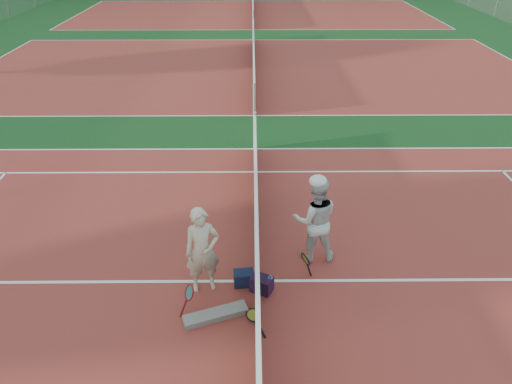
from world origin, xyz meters
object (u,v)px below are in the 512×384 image
water_bottle (270,284)px  player_b (315,220)px  sports_bag_navy (244,278)px  net_main (257,259)px  player_a (202,251)px  racket_red (190,300)px  racket_black_held (305,266)px  sports_bag_purple (262,284)px  racket_spare (253,316)px

water_bottle → player_b: bearing=47.8°
sports_bag_navy → net_main: bearing=17.4°
player_a → racket_red: 0.82m
net_main → racket_black_held: (0.86, 0.07, -0.22)m
player_b → sports_bag_navy: 1.68m
net_main → sports_bag_purple: net_main is taller
racket_black_held → racket_spare: size_ratio=0.96×
player_a → water_bottle: player_a is taller
racket_red → player_b: bearing=2.7°
net_main → racket_black_held: size_ratio=19.01×
player_b → sports_bag_purple: 1.54m
player_a → water_bottle: size_ratio=5.42×
sports_bag_purple → water_bottle: water_bottle is taller
player_a → water_bottle: 1.33m
player_a → player_b: player_b is taller
net_main → player_a: size_ratio=6.75×
player_a → racket_black_held: (1.78, 0.21, -0.52)m
sports_bag_purple → water_bottle: 0.15m
net_main → water_bottle: bearing=-45.4°
player_a → racket_red: (-0.18, -0.60, -0.53)m
net_main → player_b: bearing=32.8°
net_main → racket_red: bearing=-145.8°
net_main → water_bottle: size_ratio=36.60×
player_b → sports_bag_navy: (-1.31, -0.77, -0.72)m
racket_black_held → water_bottle: racket_black_held is taller
player_a → player_b: size_ratio=0.95×
sports_bag_navy → racket_black_held: bearing=7.2°
player_b → net_main: bearing=31.9°
net_main → player_b: player_b is taller
racket_red → sports_bag_navy: bearing=7.0°
racket_black_held → racket_spare: racket_black_held is taller
racket_red → racket_black_held: 2.12m
net_main → water_bottle: net_main is taller
net_main → racket_spare: size_ratio=18.29×
racket_black_held → sports_bag_navy: bearing=-21.8°
racket_spare → water_bottle: bearing=-48.6°
racket_red → sports_bag_navy: (0.86, 0.67, -0.14)m
racket_red → racket_black_held: size_ratio=0.97×
net_main → player_b: 1.33m
player_a → water_bottle: bearing=-19.3°
player_b → water_bottle: 1.45m
sports_bag_navy → player_a: bearing=-174.2°
player_a → net_main: bearing=-5.7°
racket_black_held → racket_spare: (-0.92, -0.94, -0.25)m
net_main → player_b: (1.08, 0.70, 0.35)m
sports_bag_navy → water_bottle: 0.49m
net_main → sports_bag_purple: bearing=-70.7°
racket_spare → sports_bag_purple: bearing=-36.6°
sports_bag_purple → net_main: bearing=109.3°
water_bottle → player_a: bearing=175.2°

